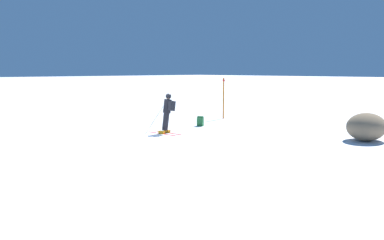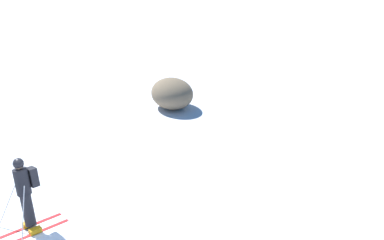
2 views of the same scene
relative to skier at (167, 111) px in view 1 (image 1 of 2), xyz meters
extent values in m
plane|color=white|center=(1.03, -0.01, -0.99)|extent=(300.00, 300.00, 0.00)
cube|color=red|center=(-0.01, -0.03, -0.98)|extent=(0.28, 1.66, 0.01)
cube|color=red|center=(0.35, 0.01, -0.98)|extent=(0.28, 1.66, 0.01)
cube|color=orange|center=(-0.01, -0.03, -0.92)|extent=(0.17, 0.29, 0.12)
cube|color=orange|center=(0.35, 0.01, -0.92)|extent=(0.17, 0.29, 0.12)
cylinder|color=black|center=(0.08, -0.02, -0.47)|extent=(0.42, 0.30, 0.81)
cylinder|color=black|center=(-0.03, -0.03, 0.21)|extent=(0.47, 0.39, 0.66)
sphere|color=tan|center=(-0.10, -0.04, 0.62)|extent=(0.28, 0.25, 0.25)
sphere|color=black|center=(-0.11, -0.04, 0.65)|extent=(0.32, 0.29, 0.29)
cube|color=black|center=(-0.07, 0.23, 0.24)|extent=(0.37, 0.22, 0.48)
cylinder|color=#B7B7BC|center=(-0.32, -0.37, -0.42)|extent=(0.18, 0.55, 1.14)
cylinder|color=#B7B7BC|center=(0.53, -0.27, -0.38)|extent=(0.70, 0.46, 1.22)
cube|color=#236633|center=(-2.53, -0.46, -0.77)|extent=(0.33, 0.37, 0.44)
cube|color=#1A4C26|center=(-2.53, -0.46, -0.52)|extent=(0.30, 0.33, 0.06)
ellipsoid|color=#7A664C|center=(-4.57, 6.88, -0.43)|extent=(1.72, 1.46, 1.11)
cylinder|color=orange|center=(-5.55, -1.61, 0.19)|extent=(0.08, 0.08, 2.36)
cylinder|color=red|center=(-5.55, -1.61, 1.22)|extent=(0.13, 0.13, 0.10)
camera|label=1|loc=(10.59, 12.78, 1.81)|focal=35.00mm
camera|label=2|loc=(10.97, -2.84, 6.25)|focal=50.00mm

